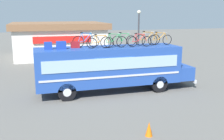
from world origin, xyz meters
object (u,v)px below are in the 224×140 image
object	(u,v)px
rooftop_bicycle_6	(148,39)
rooftop_bicycle_3	(114,41)
rooftop_bicycle_5	(140,41)
traffic_cone	(149,129)
bus	(112,66)
rooftop_bicycle_2	(100,42)
luggage_bag_2	(61,45)
street_lamp	(139,34)
rooftop_bicycle_4	(124,40)
rooftop_bicycle_7	(160,39)
luggage_bag_1	(48,46)
rooftop_bicycle_1	(86,41)
luggage_bag_3	(75,45)

from	to	relation	value
rooftop_bicycle_6	rooftop_bicycle_3	bearing A→B (deg)	-166.35
rooftop_bicycle_5	traffic_cone	xyz separation A→B (m)	(-2.10, -6.23, -3.02)
bus	rooftop_bicycle_2	size ratio (longest dim) A/B	6.03
rooftop_bicycle_2	rooftop_bicycle_3	xyz separation A→B (m)	(0.85, -0.06, 0.02)
luggage_bag_2	street_lamp	bearing A→B (deg)	39.64
luggage_bag_2	rooftop_bicycle_2	size ratio (longest dim) A/B	0.33
bus	rooftop_bicycle_5	bearing A→B (deg)	-12.51
bus	rooftop_bicycle_6	xyz separation A→B (m)	(2.60, 0.26, 1.65)
rooftop_bicycle_3	rooftop_bicycle_4	xyz separation A→B (m)	(0.90, 0.63, -0.01)
bus	rooftop_bicycle_5	distance (m)	2.41
rooftop_bicycle_3	rooftop_bicycle_5	xyz separation A→B (m)	(1.73, -0.01, -0.02)
luggage_bag_2	rooftop_bicycle_5	distance (m)	4.97
bus	rooftop_bicycle_7	bearing A→B (deg)	1.49
bus	rooftop_bicycle_4	bearing A→B (deg)	15.85
traffic_cone	luggage_bag_1	bearing A→B (deg)	118.70
rooftop_bicycle_1	rooftop_bicycle_4	size ratio (longest dim) A/B	1.04
rooftop_bicycle_4	luggage_bag_1	bearing A→B (deg)	-177.04
traffic_cone	rooftop_bicycle_1	bearing A→B (deg)	100.31
luggage_bag_3	rooftop_bicycle_2	bearing A→B (deg)	-24.15
luggage_bag_2	rooftop_bicycle_1	size ratio (longest dim) A/B	0.33
rooftop_bicycle_6	rooftop_bicycle_7	distance (m)	0.84
bus	rooftop_bicycle_1	size ratio (longest dim) A/B	6.07
traffic_cone	street_lamp	size ratio (longest dim) A/B	0.12
luggage_bag_3	traffic_cone	xyz separation A→B (m)	(1.95, -6.96, -2.84)
rooftop_bicycle_1	rooftop_bicycle_3	distance (m)	1.76
luggage_bag_2	rooftop_bicycle_1	xyz separation A→B (m)	(1.61, 0.40, 0.17)
rooftop_bicycle_1	rooftop_bicycle_3	xyz separation A→B (m)	(1.62, -0.68, -0.01)
bus	rooftop_bicycle_3	distance (m)	1.68
rooftop_bicycle_4	rooftop_bicycle_5	world-z (taller)	rooftop_bicycle_4
rooftop_bicycle_6	street_lamp	distance (m)	6.22
luggage_bag_3	traffic_cone	bearing A→B (deg)	-74.34
rooftop_bicycle_5	traffic_cone	size ratio (longest dim) A/B	2.62
rooftop_bicycle_2	rooftop_bicycle_6	xyz separation A→B (m)	(3.45, 0.57, 0.03)
rooftop_bicycle_6	traffic_cone	distance (m)	8.08
rooftop_bicycle_5	bus	bearing A→B (deg)	167.49
rooftop_bicycle_2	rooftop_bicycle_3	world-z (taller)	rooftop_bicycle_3
traffic_cone	rooftop_bicycle_4	bearing A→B (deg)	79.59
bus	rooftop_bicycle_7	world-z (taller)	rooftop_bicycle_7
luggage_bag_2	rooftop_bicycle_4	bearing A→B (deg)	4.84
rooftop_bicycle_1	rooftop_bicycle_3	bearing A→B (deg)	-22.88
luggage_bag_3	rooftop_bicycle_4	world-z (taller)	rooftop_bicycle_4
rooftop_bicycle_1	street_lamp	size ratio (longest dim) A/B	0.32
bus	luggage_bag_1	bearing A→B (deg)	179.93
rooftop_bicycle_1	rooftop_bicycle_3	world-z (taller)	rooftop_bicycle_1
rooftop_bicycle_2	luggage_bag_2	bearing A→B (deg)	174.79
rooftop_bicycle_1	rooftop_bicycle_6	size ratio (longest dim) A/B	0.96
rooftop_bicycle_2	rooftop_bicycle_1	bearing A→B (deg)	141.21
rooftop_bicycle_1	rooftop_bicycle_7	bearing A→B (deg)	-2.52
rooftop_bicycle_6	rooftop_bicycle_2	bearing A→B (deg)	-170.67
rooftop_bicycle_3	rooftop_bicycle_6	xyz separation A→B (m)	(2.60, 0.63, 0.01)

